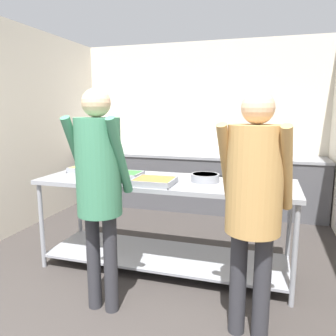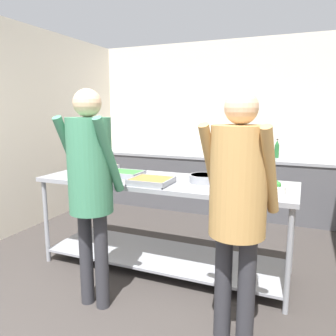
% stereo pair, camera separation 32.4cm
% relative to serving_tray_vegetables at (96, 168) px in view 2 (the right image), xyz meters
% --- Properties ---
extents(wall_rear, '(4.07, 0.06, 2.65)m').
position_rel_serving_tray_vegetables_xyz_m(wall_rear, '(0.76, 2.26, 0.40)').
color(wall_rear, beige).
rests_on(wall_rear, ground_plane).
extents(wall_left, '(0.06, 4.38, 2.65)m').
position_rel_serving_tray_vegetables_xyz_m(wall_left, '(-1.24, 0.13, 0.40)').
color(wall_left, beige).
rests_on(wall_left, ground_plane).
extents(back_counter, '(3.91, 0.65, 0.88)m').
position_rel_serving_tray_vegetables_xyz_m(back_counter, '(0.76, 1.89, -0.49)').
color(back_counter, '#4C4C51').
rests_on(back_counter, ground_plane).
extents(serving_counter, '(2.46, 0.79, 0.90)m').
position_rel_serving_tray_vegetables_xyz_m(serving_counter, '(0.91, -0.18, -0.32)').
color(serving_counter, gray).
rests_on(serving_counter, ground_plane).
extents(serving_tray_vegetables, '(0.43, 0.31, 0.05)m').
position_rel_serving_tray_vegetables_xyz_m(serving_tray_vegetables, '(0.00, 0.00, 0.00)').
color(serving_tray_vegetables, gray).
rests_on(serving_tray_vegetables, serving_counter).
extents(serving_tray_greens, '(0.41, 0.27, 0.05)m').
position_rel_serving_tray_vegetables_xyz_m(serving_tray_greens, '(0.45, -0.19, -0.00)').
color(serving_tray_greens, gray).
rests_on(serving_tray_greens, serving_counter).
extents(serving_tray_roast, '(0.37, 0.32, 0.05)m').
position_rel_serving_tray_vegetables_xyz_m(serving_tray_roast, '(0.87, -0.39, -0.00)').
color(serving_tray_roast, gray).
rests_on(serving_tray_roast, serving_counter).
extents(sauce_pan, '(0.41, 0.27, 0.07)m').
position_rel_serving_tray_vegetables_xyz_m(sauce_pan, '(1.29, -0.15, 0.02)').
color(sauce_pan, gray).
rests_on(sauce_pan, serving_counter).
extents(plate_stack, '(0.24, 0.24, 0.05)m').
position_rel_serving_tray_vegetables_xyz_m(plate_stack, '(1.65, -0.32, -0.00)').
color(plate_stack, white).
rests_on(plate_stack, serving_counter).
extents(broccoli_bowl, '(0.22, 0.22, 0.11)m').
position_rel_serving_tray_vegetables_xyz_m(broccoli_bowl, '(1.91, -0.31, 0.02)').
color(broccoli_bowl, silver).
rests_on(broccoli_bowl, serving_counter).
extents(guest_serving_left, '(0.51, 0.40, 1.69)m').
position_rel_serving_tray_vegetables_xyz_m(guest_serving_left, '(1.77, -0.99, 0.11)').
color(guest_serving_left, '#2D2D33').
rests_on(guest_serving_left, ground_plane).
extents(guest_serving_right, '(0.44, 0.34, 1.73)m').
position_rel_serving_tray_vegetables_xyz_m(guest_serving_right, '(0.64, -1.00, 0.15)').
color(guest_serving_right, '#2D2D33').
rests_on(guest_serving_right, ground_plane).
extents(water_bottle, '(0.07, 0.07, 0.28)m').
position_rel_serving_tray_vegetables_xyz_m(water_bottle, '(1.78, 1.97, 0.08)').
color(water_bottle, '#23602D').
rests_on(water_bottle, back_counter).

